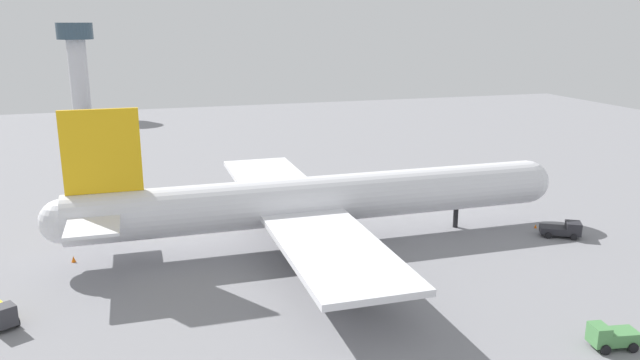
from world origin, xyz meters
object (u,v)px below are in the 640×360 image
at_px(cargo_airplane, 317,200).
at_px(fuel_truck, 0,315).
at_px(pushback_tractor, 611,336).
at_px(maintenance_van, 485,173).
at_px(control_tower, 77,57).
at_px(safety_cone_nose, 536,226).
at_px(baggage_tug, 563,229).
at_px(safety_cone_tail, 74,259).

distance_m(cargo_airplane, fuel_truck, 38.68).
xyz_separation_m(pushback_tractor, fuel_truck, (-53.36, 20.38, 0.07)).
height_order(maintenance_van, control_tower, control_tower).
bearing_deg(pushback_tractor, fuel_truck, 159.10).
bearing_deg(cargo_airplane, safety_cone_nose, -6.77).
distance_m(cargo_airplane, safety_cone_nose, 32.01).
bearing_deg(fuel_truck, cargo_airplane, 20.72).
xyz_separation_m(baggage_tug, maintenance_van, (6.84, 30.91, 0.06)).
distance_m(baggage_tug, fuel_truck, 68.77).
xyz_separation_m(maintenance_van, safety_cone_tail, (-69.98, -21.24, -0.73)).
bearing_deg(baggage_tug, safety_cone_tail, 171.29).
bearing_deg(safety_cone_tail, baggage_tug, -8.71).
xyz_separation_m(fuel_truck, safety_cone_nose, (67.24, 9.87, -0.93)).
height_order(safety_cone_nose, safety_cone_tail, safety_cone_tail).
relative_size(baggage_tug, fuel_truck, 1.13).
height_order(baggage_tug, maintenance_van, baggage_tug).
relative_size(cargo_airplane, control_tower, 2.46).
distance_m(fuel_truck, safety_cone_tail, 16.29).
bearing_deg(safety_cone_tail, fuel_truck, -109.31).
bearing_deg(cargo_airplane, maintenance_van, 30.26).
bearing_deg(safety_cone_tail, control_tower, 93.20).
distance_m(fuel_truck, safety_cone_nose, 67.97).
height_order(cargo_airplane, pushback_tractor, cargo_airplane).
distance_m(fuel_truck, maintenance_van, 83.78).
xyz_separation_m(cargo_airplane, control_tower, (-37.80, 131.50, 11.85)).
xyz_separation_m(fuel_truck, safety_cone_tail, (5.38, 15.36, -0.82)).
height_order(cargo_airplane, safety_cone_tail, cargo_airplane).
relative_size(maintenance_van, safety_cone_tail, 5.94).
relative_size(baggage_tug, safety_cone_tail, 7.29).
bearing_deg(maintenance_van, baggage_tug, -102.47).
bearing_deg(baggage_tug, maintenance_van, 77.53).
xyz_separation_m(baggage_tug, safety_cone_nose, (-1.29, 4.18, -0.79)).
bearing_deg(safety_cone_nose, control_tower, 117.07).
xyz_separation_m(pushback_tractor, safety_cone_nose, (13.88, 30.25, -0.86)).
height_order(baggage_tug, fuel_truck, fuel_truck).
relative_size(fuel_truck, safety_cone_tail, 6.47).
bearing_deg(safety_cone_nose, maintenance_van, 73.09).
bearing_deg(cargo_airplane, safety_cone_tail, 176.68).
bearing_deg(maintenance_van, safety_cone_tail, -163.11).
bearing_deg(cargo_airplane, control_tower, 106.04).
relative_size(cargo_airplane, safety_cone_nose, 124.37).
bearing_deg(safety_cone_tail, maintenance_van, 16.89).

